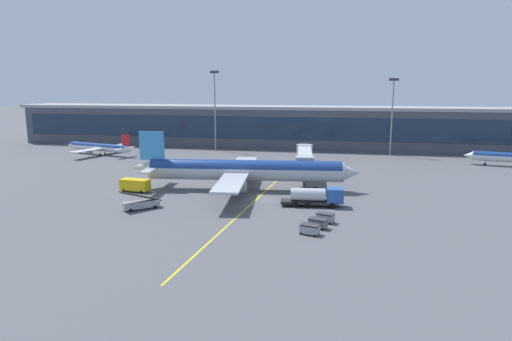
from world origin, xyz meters
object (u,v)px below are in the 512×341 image
Objects in this scene: baggage_cart_2 at (325,218)px; lavatory_truck at (136,185)px; commuter_jet_near at (99,147)px; belt_loader at (141,204)px; baggage_cart_1 at (318,223)px; main_airliner at (244,170)px; baggage_cart_0 at (310,229)px; fuel_tanker at (316,197)px.

lavatory_truck is at bearing 160.81° from baggage_cart_2.
baggage_cart_2 is 90.47m from commuter_jet_near.
baggage_cart_1 is at bearing -8.37° from belt_loader.
lavatory_truck is 2.02× the size of baggage_cart_1.
lavatory_truck is (-6.86, 11.86, 0.43)m from belt_loader.
belt_loader is at bearing -59.95° from lavatory_truck.
baggage_cart_0 is at bearing -58.39° from main_airliner.
fuel_tanker is 15.37m from baggage_cart_0.
commuter_jet_near reaches higher than lavatory_truck.
lavatory_truck is 2.02× the size of baggage_cart_2.
fuel_tanker is at bearing 95.21° from baggage_cart_1.
baggage_cart_0 is (0.18, -15.34, -0.96)m from fuel_tanker.
commuter_jet_near reaches higher than fuel_tanker.
main_airliner is 18.15m from fuel_tanker.
fuel_tanker is 1.85× the size of belt_loader.
main_airliner is 15.55× the size of baggage_cart_1.
fuel_tanker is (15.19, -9.65, -2.36)m from main_airliner.
belt_loader is 1.99× the size of baggage_cart_0.
belt_loader is 13.71m from lavatory_truck.
lavatory_truck is 2.02× the size of baggage_cart_0.
baggage_cart_0 is at bearing -41.78° from commuter_jet_near.
belt_loader is at bearing -164.97° from fuel_tanker.
belt_loader is 30.28m from baggage_cart_0.
lavatory_truck is 0.23× the size of commuter_jet_near.
main_airliner reaches higher than lavatory_truck.
commuter_jet_near is at bearing 145.59° from main_airliner.
fuel_tanker is at bearing -6.38° from lavatory_truck.
main_airliner is at bearing 126.65° from baggage_cart_1.
main_airliner reaches higher than baggage_cart_2.
baggage_cart_0 is at bearing -14.36° from belt_loader.
commuter_jet_near is (-69.13, 46.59, 0.69)m from fuel_tanker.
main_airliner is at bearing -34.41° from commuter_jet_near.
baggage_cart_0 is at bearing -89.31° from fuel_tanker.
main_airliner is at bearing 51.38° from belt_loader.
fuel_tanker is 9.50m from baggage_cart_2.
baggage_cart_1 is (0.94, 3.06, 0.00)m from baggage_cart_0.
main_airliner reaches higher than commuter_jet_near.
baggage_cart_0 is 92.97m from commuter_jet_near.
baggage_cart_0 and baggage_cart_2 have the same top height.
belt_loader reaches higher than fuel_tanker.
baggage_cart_0 is 1.00× the size of baggage_cart_1.
baggage_cart_1 is 1.00× the size of baggage_cart_2.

